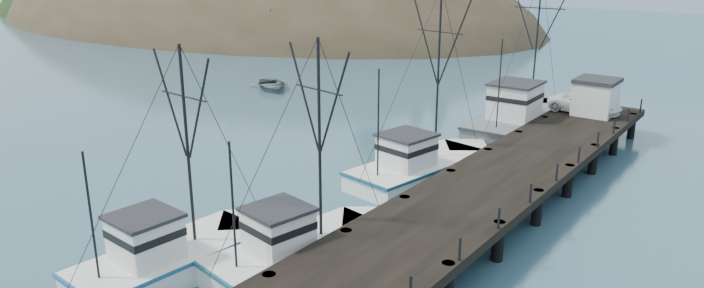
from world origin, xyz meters
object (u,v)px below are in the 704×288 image
(trawler_far, at_px, (423,166))
(work_vessel, at_px, (523,120))
(pickup_truck, at_px, (585,103))
(pier_shed, at_px, (596,96))
(trawler_mid, at_px, (178,255))
(motorboat, at_px, (272,89))
(pier, at_px, (493,185))
(trawler_near, at_px, (305,248))

(trawler_far, xyz_separation_m, work_vessel, (1.34, 13.29, 0.41))
(pickup_truck, bearing_deg, pier_shed, -88.22)
(trawler_far, relative_size, pier_shed, 3.84)
(trawler_mid, height_order, motorboat, trawler_mid)
(pier, xyz_separation_m, trawler_far, (-5.96, 2.72, -0.87))
(work_vessel, height_order, pier_shed, work_vessel)
(trawler_mid, distance_m, pier_shed, 33.92)
(pier, height_order, pickup_truck, pickup_truck)
(work_vessel, distance_m, pickup_truck, 4.78)
(pier, bearing_deg, motorboat, 153.00)
(trawler_near, relative_size, pickup_truck, 2.01)
(work_vessel, distance_m, motorboat, 27.94)
(trawler_mid, bearing_deg, motorboat, 127.36)
(trawler_mid, bearing_deg, work_vessel, 82.46)
(motorboat, bearing_deg, trawler_near, -97.83)
(pier, distance_m, motorboat, 36.55)
(work_vessel, bearing_deg, pickup_truck, 26.12)
(trawler_near, height_order, trawler_far, trawler_far)
(pier, relative_size, trawler_near, 4.05)
(work_vessel, height_order, motorboat, work_vessel)
(pickup_truck, height_order, motorboat, pickup_truck)
(pier_shed, bearing_deg, pickup_truck, 178.45)
(pickup_truck, relative_size, motorboat, 0.91)
(pier, relative_size, pier_shed, 13.75)
(trawler_far, xyz_separation_m, pickup_truck, (5.40, 15.28, 1.93))
(pier, bearing_deg, trawler_mid, -120.63)
(trawler_far, distance_m, work_vessel, 13.36)
(trawler_far, distance_m, pickup_truck, 16.32)
(motorboat, bearing_deg, pickup_truck, -51.09)
(pier, relative_size, work_vessel, 2.89)
(trawler_near, xyz_separation_m, pier_shed, (4.63, 28.70, 2.60))
(motorboat, bearing_deg, trawler_far, -81.18)
(work_vessel, xyz_separation_m, pickup_truck, (4.07, 1.99, 1.52))
(trawler_mid, bearing_deg, trawler_near, 42.98)
(trawler_near, bearing_deg, pier, 67.47)
(pier, height_order, trawler_near, trawler_near)
(trawler_far, relative_size, work_vessel, 0.81)
(trawler_mid, xyz_separation_m, work_vessel, (4.06, 30.67, 0.41))
(trawler_mid, distance_m, work_vessel, 30.94)
(trawler_far, bearing_deg, pier, -24.54)
(pier, bearing_deg, work_vessel, 106.10)
(pier, bearing_deg, pier_shed, 89.42)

